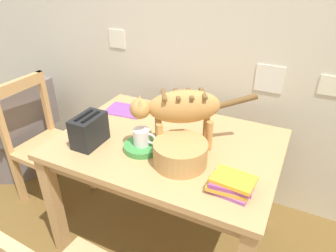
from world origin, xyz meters
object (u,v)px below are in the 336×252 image
(cat, at_px, (180,109))
(book_stack, at_px, (231,184))
(saucer_bowl, at_px, (142,147))
(wicker_basket, at_px, (180,153))
(coffee_mug, at_px, (142,137))
(magazine, at_px, (126,110))
(dining_table, at_px, (168,155))
(wooden_chair_near, at_px, (46,145))
(wicker_armchair, at_px, (17,138))
(toaster, at_px, (89,130))

(cat, height_order, book_stack, cat)
(saucer_bowl, height_order, wicker_basket, wicker_basket)
(coffee_mug, bearing_deg, magazine, 133.20)
(magazine, distance_m, wicker_basket, 0.69)
(magazine, xyz_separation_m, wicker_basket, (0.57, -0.38, 0.06))
(coffee_mug, distance_m, magazine, 0.50)
(dining_table, relative_size, wooden_chair_near, 1.32)
(wicker_armchair, bearing_deg, dining_table, -96.18)
(saucer_bowl, distance_m, magazine, 0.49)
(toaster, relative_size, wooden_chair_near, 0.22)
(book_stack, bearing_deg, wicker_basket, 162.03)
(coffee_mug, xyz_separation_m, magazine, (-0.34, 0.36, -0.08))
(saucer_bowl, xyz_separation_m, coffee_mug, (0.00, 0.00, 0.06))
(dining_table, height_order, wicker_armchair, wicker_armchair)
(dining_table, xyz_separation_m, wicker_armchair, (-1.53, 0.15, -0.39))
(cat, height_order, toaster, cat)
(coffee_mug, distance_m, wicker_armchair, 1.57)
(cat, xyz_separation_m, wicker_armchair, (-1.61, 0.18, -0.71))
(wicker_basket, height_order, wicker_armchair, wicker_basket)
(cat, xyz_separation_m, wooden_chair_near, (-1.08, 0.02, -0.53))
(magazine, bearing_deg, cat, -31.90)
(saucer_bowl, height_order, magazine, saucer_bowl)
(dining_table, bearing_deg, magazine, 151.99)
(dining_table, xyz_separation_m, book_stack, (0.43, -0.25, 0.13))
(coffee_mug, height_order, magazine, coffee_mug)
(wicker_basket, bearing_deg, wicker_armchair, 169.48)
(dining_table, height_order, saucer_bowl, saucer_bowl)
(magazine, height_order, wooden_chair_near, wooden_chair_near)
(dining_table, relative_size, cat, 2.14)
(dining_table, distance_m, coffee_mug, 0.23)
(toaster, distance_m, wooden_chair_near, 0.76)
(dining_table, distance_m, wicker_basket, 0.26)
(dining_table, bearing_deg, wicker_basket, -47.48)
(dining_table, bearing_deg, wicker_armchair, 174.25)
(book_stack, height_order, wicker_armchair, book_stack)
(saucer_bowl, distance_m, wicker_basket, 0.24)
(saucer_bowl, relative_size, book_stack, 0.95)
(dining_table, xyz_separation_m, saucer_bowl, (-0.09, -0.13, 0.11))
(saucer_bowl, bearing_deg, cat, 31.78)
(dining_table, relative_size, coffee_mug, 9.35)
(dining_table, distance_m, wooden_chair_near, 1.02)
(coffee_mug, xyz_separation_m, wooden_chair_near, (-0.91, 0.13, -0.38))
(saucer_bowl, relative_size, wicker_armchair, 0.25)
(cat, height_order, magazine, cat)
(saucer_bowl, relative_size, toaster, 0.99)
(wicker_basket, bearing_deg, dining_table, 132.52)
(magazine, distance_m, wooden_chair_near, 0.68)
(magazine, bearing_deg, wooden_chair_near, -163.89)
(wicker_basket, xyz_separation_m, wooden_chair_near, (-1.14, 0.16, -0.36))
(magazine, relative_size, wicker_armchair, 0.33)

